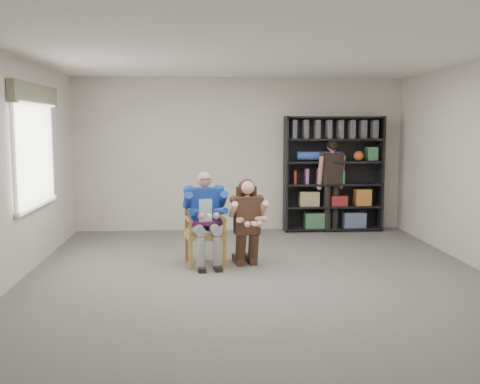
{
  "coord_description": "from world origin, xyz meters",
  "views": [
    {
      "loc": [
        -0.71,
        -6.81,
        1.93
      ],
      "look_at": [
        -0.2,
        0.6,
        1.05
      ],
      "focal_mm": 42.0,
      "sensor_mm": 36.0,
      "label": 1
    }
  ],
  "objects_px": {
    "seated_man": "(205,218)",
    "armchair": "(205,229)",
    "bookshelf": "(333,174)",
    "kneeling_woman": "(247,223)",
    "standing_man": "(332,186)"
  },
  "relations": [
    {
      "from": "armchair",
      "to": "kneeling_woman",
      "type": "xyz_separation_m",
      "value": [
        0.58,
        -0.12,
        0.1
      ]
    },
    {
      "from": "armchair",
      "to": "seated_man",
      "type": "height_order",
      "value": "seated_man"
    },
    {
      "from": "kneeling_woman",
      "to": "bookshelf",
      "type": "relative_size",
      "value": 0.57
    },
    {
      "from": "seated_man",
      "to": "bookshelf",
      "type": "relative_size",
      "value": 0.62
    },
    {
      "from": "seated_man",
      "to": "kneeling_woman",
      "type": "distance_m",
      "value": 0.59
    },
    {
      "from": "armchair",
      "to": "standing_man",
      "type": "xyz_separation_m",
      "value": [
        2.32,
        2.33,
        0.34
      ]
    },
    {
      "from": "seated_man",
      "to": "armchair",
      "type": "bearing_deg",
      "value": 0.0
    },
    {
      "from": "seated_man",
      "to": "bookshelf",
      "type": "xyz_separation_m",
      "value": [
        2.37,
        2.41,
        0.39
      ]
    },
    {
      "from": "kneeling_woman",
      "to": "bookshelf",
      "type": "distance_m",
      "value": 3.13
    },
    {
      "from": "standing_man",
      "to": "armchair",
      "type": "bearing_deg",
      "value": -154.82
    },
    {
      "from": "seated_man",
      "to": "bookshelf",
      "type": "distance_m",
      "value": 3.4
    },
    {
      "from": "standing_man",
      "to": "bookshelf",
      "type": "bearing_deg",
      "value": 39.23
    },
    {
      "from": "standing_man",
      "to": "kneeling_woman",
      "type": "bearing_deg",
      "value": -145.33
    },
    {
      "from": "kneeling_woman",
      "to": "standing_man",
      "type": "distance_m",
      "value": 3.02
    },
    {
      "from": "kneeling_woman",
      "to": "standing_man",
      "type": "relative_size",
      "value": 0.71
    }
  ]
}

